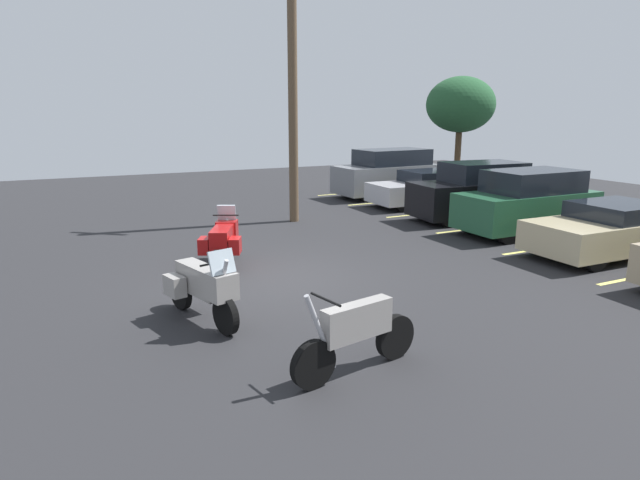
% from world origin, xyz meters
% --- Properties ---
extents(ground, '(44.00, 44.00, 0.10)m').
position_xyz_m(ground, '(0.00, 0.00, -0.05)').
color(ground, '#262628').
extents(motorcycle_touring, '(2.01, 1.28, 1.36)m').
position_xyz_m(motorcycle_touring, '(-1.47, -0.77, 0.64)').
color(motorcycle_touring, black).
rests_on(motorcycle_touring, ground).
extents(motorcycle_second, '(2.17, 1.03, 1.42)m').
position_xyz_m(motorcycle_second, '(1.83, -2.06, 0.66)').
color(motorcycle_second, black).
rests_on(motorcycle_second, ground).
extents(motorcycle_third, '(0.68, 2.16, 1.33)m').
position_xyz_m(motorcycle_third, '(4.60, -0.62, 0.58)').
color(motorcycle_third, black).
rests_on(motorcycle_third, ground).
extents(parking_stripes, '(19.39, 4.71, 0.01)m').
position_xyz_m(parking_stripes, '(-0.72, 8.30, 0.00)').
color(parking_stripes, '#EAE066').
rests_on(parking_stripes, ground).
extents(car_grey, '(2.16, 4.59, 2.01)m').
position_xyz_m(car_grey, '(-8.86, 8.55, 1.00)').
color(car_grey, slate).
rests_on(car_grey, ground).
extents(car_silver, '(1.92, 4.36, 1.35)m').
position_xyz_m(car_silver, '(-6.21, 8.58, 0.67)').
color(car_silver, '#B7B7BC').
rests_on(car_silver, ground).
extents(car_black, '(2.11, 4.42, 1.93)m').
position_xyz_m(car_black, '(-3.25, 8.44, 0.94)').
color(car_black, black).
rests_on(car_black, ground).
extents(car_green, '(1.84, 4.31, 1.89)m').
position_xyz_m(car_green, '(-0.95, 8.39, 0.94)').
color(car_green, '#235638').
rests_on(car_green, ground).
extents(car_champagne, '(1.95, 4.35, 1.34)m').
position_xyz_m(car_champagne, '(1.87, 8.30, 0.67)').
color(car_champagne, '#C1B289').
rests_on(car_champagne, ground).
extents(utility_pole, '(1.19, 1.50, 8.87)m').
position_xyz_m(utility_pole, '(-5.68, 2.84, 4.56)').
color(utility_pole, brown).
rests_on(utility_pole, ground).
extents(tree_center_right, '(4.04, 4.04, 5.57)m').
position_xyz_m(tree_center_right, '(-15.36, 17.71, 3.93)').
color(tree_center_right, '#4C3823').
rests_on(tree_center_right, ground).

